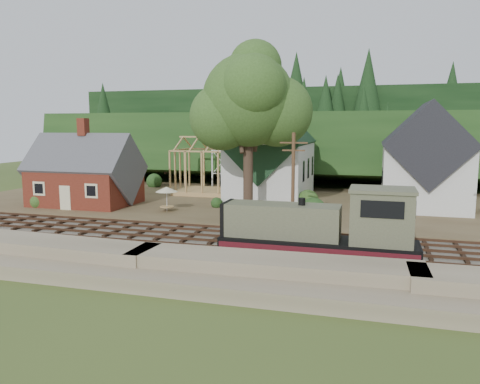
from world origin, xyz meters
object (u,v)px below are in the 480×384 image
(car_blue, at_px, (117,197))
(car_red, at_px, (451,205))
(car_green, at_px, (61,194))
(patio_set, at_px, (167,190))
(locomotive, at_px, (325,231))

(car_blue, distance_m, car_red, 34.27)
(car_green, distance_m, car_red, 41.84)
(car_blue, xyz_separation_m, patio_set, (7.36, -3.20, 1.43))
(car_red, height_order, patio_set, patio_set)
(car_green, relative_size, car_red, 0.75)
(car_red, distance_m, patio_set, 27.78)
(locomotive, xyz_separation_m, car_blue, (-23.84, 15.83, -1.21))
(locomotive, xyz_separation_m, car_green, (-31.55, 16.58, -1.27))
(car_green, height_order, patio_set, patio_set)
(car_blue, height_order, patio_set, patio_set)
(locomotive, distance_m, car_blue, 28.65)
(car_blue, height_order, car_red, car_red)
(locomotive, relative_size, car_blue, 3.38)
(car_green, bearing_deg, car_blue, -95.64)
(patio_set, bearing_deg, car_green, 165.31)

